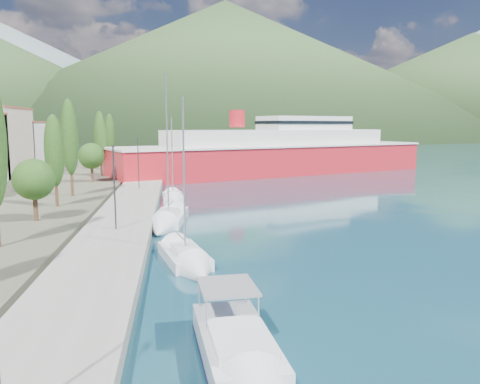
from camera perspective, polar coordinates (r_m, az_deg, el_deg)
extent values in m
plane|color=#164252|center=(139.59, -5.93, 4.70)|extent=(1400.00, 1400.00, 0.00)
cube|color=gray|center=(46.17, -13.21, -1.93)|extent=(5.00, 88.00, 0.80)
cone|color=slate|center=(709.08, -0.92, 14.77)|extent=(760.00, 760.00, 180.00)
cone|color=slate|center=(753.35, 27.18, 11.97)|extent=(640.00, 640.00, 140.00)
cone|color=#355129|center=(424.49, -1.77, 14.81)|extent=(480.00, 480.00, 115.00)
cone|color=#355129|center=(480.36, 26.24, 11.71)|extent=(420.00, 420.00, 90.00)
cube|color=white|center=(89.65, -25.72, 5.04)|extent=(9.00, 10.00, 8.00)
cube|color=#9E5138|center=(89.58, -25.89, 7.69)|extent=(9.20, 10.20, 0.30)
cylinder|color=#47301E|center=(40.80, -23.65, -1.83)|extent=(0.36, 0.36, 2.04)
sphere|color=#264A18|center=(40.49, -23.83, 1.42)|extent=(3.27, 3.27, 3.27)
cylinder|color=#47301E|center=(47.28, -21.43, -0.52)|extent=(0.30, 0.30, 1.89)
ellipsoid|color=#264A18|center=(46.87, -21.70, 4.69)|extent=(1.80, 1.80, 6.71)
cylinder|color=#47301E|center=(53.73, -19.78, 0.76)|extent=(0.30, 0.30, 2.29)
ellipsoid|color=#264A18|center=(53.36, -20.05, 6.30)|extent=(1.80, 1.80, 8.11)
cylinder|color=#47301E|center=(65.88, -17.57, 2.08)|extent=(0.36, 0.36, 2.16)
sphere|color=#264A18|center=(65.68, -17.66, 4.22)|extent=(3.45, 3.45, 3.45)
cylinder|color=#47301E|center=(73.67, -16.54, 2.72)|extent=(0.30, 0.30, 2.13)
ellipsoid|color=#264A18|center=(73.40, -16.69, 6.48)|extent=(1.80, 1.80, 7.55)
cylinder|color=#47301E|center=(84.39, -15.43, 3.40)|extent=(0.30, 0.30, 2.10)
ellipsoid|color=#264A18|center=(84.15, -15.56, 6.64)|extent=(1.80, 1.80, 7.45)
cylinder|color=#2D2D33|center=(34.85, -15.06, 0.44)|extent=(0.12, 0.12, 6.00)
cube|color=#2D2D33|center=(34.84, -15.19, 5.39)|extent=(0.15, 0.50, 0.12)
cylinder|color=#2D2D33|center=(56.72, -12.29, 3.41)|extent=(0.12, 0.12, 6.00)
cube|color=#2D2D33|center=(56.81, -12.36, 6.44)|extent=(0.15, 0.50, 0.12)
cube|color=black|center=(17.44, -0.51, -20.48)|extent=(2.51, 5.78, 0.63)
cube|color=silver|center=(17.10, -0.51, -18.35)|extent=(2.76, 6.09, 1.00)
cube|color=black|center=(17.31, -0.51, -19.69)|extent=(2.81, 6.16, 0.20)
cube|color=silver|center=(16.19, 0.01, -17.46)|extent=(2.08, 3.02, 0.36)
cube|color=slate|center=(17.91, -1.54, -11.44)|extent=(2.24, 2.60, 0.09)
cube|color=silver|center=(29.28, -6.84, -7.90)|extent=(3.38, 5.84, 0.88)
cube|color=silver|center=(28.78, -6.69, -6.97)|extent=(1.79, 2.44, 0.34)
cylinder|color=silver|center=(27.95, -6.84, 1.95)|extent=(0.12, 0.12, 9.27)
cone|color=silver|center=(26.03, -5.00, -9.93)|extent=(2.75, 2.99, 2.24)
cube|color=silver|center=(40.89, -8.58, -3.28)|extent=(3.43, 7.19, 0.98)
cube|color=silver|center=(40.32, -8.70, -2.50)|extent=(1.86, 2.94, 0.38)
cylinder|color=silver|center=(39.67, -8.88, 5.76)|extent=(0.12, 0.12, 11.92)
cone|color=silver|center=(36.62, -9.62, -4.64)|extent=(2.92, 3.54, 2.49)
cube|color=silver|center=(52.52, -8.18, -0.77)|extent=(2.42, 5.07, 0.85)
cube|color=silver|center=(52.10, -8.17, -0.21)|extent=(1.40, 2.05, 0.33)
cylinder|color=silver|center=(51.67, -8.27, 4.31)|extent=(0.12, 0.12, 8.51)
cone|color=silver|center=(49.38, -8.02, -1.34)|extent=(2.29, 2.42, 2.18)
cube|color=red|center=(81.09, 4.47, 3.77)|extent=(56.83, 31.70, 5.46)
cube|color=silver|center=(80.93, 4.49, 5.69)|extent=(57.33, 32.17, 0.29)
cube|color=silver|center=(80.89, 4.50, 6.52)|extent=(39.82, 23.39, 2.92)
cube|color=silver|center=(84.26, 7.86, 8.32)|extent=(17.38, 12.57, 2.34)
cylinder|color=red|center=(76.79, -0.36, 8.93)|extent=(2.53, 2.53, 2.73)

